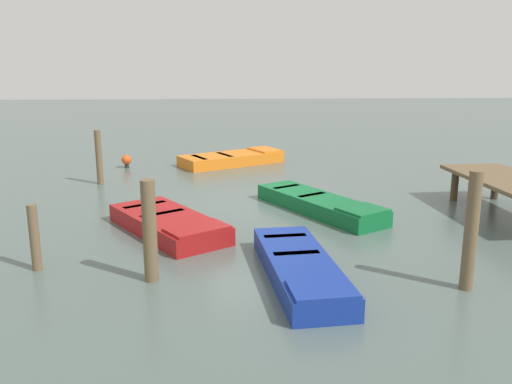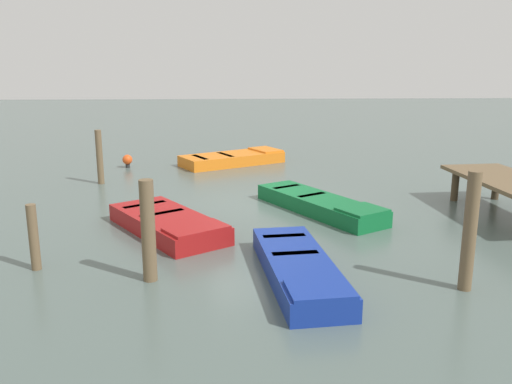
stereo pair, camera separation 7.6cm
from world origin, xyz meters
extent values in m
plane|color=#4C5B56|center=(0.00, 0.00, 0.00)|extent=(80.00, 80.00, 0.00)
cylinder|color=#473927|center=(-0.28, 6.85, 0.42)|extent=(0.20, 0.20, 0.85)
cylinder|color=#473927|center=(-0.17, 5.62, 0.42)|extent=(0.20, 0.20, 0.85)
cube|color=maroon|center=(2.35, -2.16, 0.20)|extent=(3.65, 3.10, 0.40)
cube|color=black|center=(2.35, -2.16, 0.34)|extent=(3.05, 2.55, 0.04)
cube|color=maroon|center=(3.46, -1.41, 0.43)|extent=(1.34, 1.49, 0.06)
cube|color=black|center=(2.14, -2.30, 0.38)|extent=(0.79, 1.04, 0.04)
cube|color=black|center=(1.35, -2.83, 0.38)|extent=(0.79, 1.04, 0.04)
cube|color=#0F602D|center=(0.82, 1.61, 0.20)|extent=(4.08, 3.06, 0.40)
cube|color=orange|center=(0.82, 1.61, 0.34)|extent=(3.43, 2.53, 0.04)
cube|color=#0F602D|center=(2.19, 2.43, 0.43)|extent=(1.29, 1.32, 0.06)
cube|color=#B06E1E|center=(0.56, 1.45, 0.38)|extent=(0.62, 0.85, 0.04)
cube|color=#B06E1E|center=(-0.41, 0.88, 0.38)|extent=(0.62, 0.85, 0.04)
cube|color=navy|center=(5.23, 0.54, 0.20)|extent=(3.82, 1.51, 0.40)
cube|color=silver|center=(5.23, 0.54, 0.34)|extent=(3.24, 1.21, 0.04)
cube|color=navy|center=(6.67, 0.70, 0.43)|extent=(0.92, 1.09, 0.06)
cube|color=#A4A49F|center=(4.95, 0.51, 0.38)|extent=(0.29, 0.89, 0.04)
cube|color=#A4A49F|center=(3.94, 0.40, 0.38)|extent=(0.29, 0.89, 0.04)
cube|color=orange|center=(-5.88, -0.65, 0.20)|extent=(3.15, 4.09, 0.40)
cube|color=black|center=(-5.88, -0.65, 0.34)|extent=(2.59, 3.43, 0.04)
cube|color=orange|center=(-6.61, 0.67, 0.43)|extent=(1.57, 1.38, 0.06)
cube|color=black|center=(-5.74, -0.90, 0.38)|extent=(1.10, 0.73, 0.04)
cube|color=black|center=(-5.23, -1.83, 0.38)|extent=(1.10, 0.73, 0.04)
cylinder|color=brown|center=(4.56, -4.39, 0.64)|extent=(0.18, 0.18, 1.28)
cylinder|color=brown|center=(5.82, 3.38, 1.05)|extent=(0.23, 0.23, 2.10)
cylinder|color=brown|center=(5.18, -2.14, 0.93)|extent=(0.25, 0.25, 1.87)
cylinder|color=brown|center=(-2.76, -4.86, 0.86)|extent=(0.20, 0.20, 1.73)
cylinder|color=#262626|center=(-5.38, -4.49, 0.06)|extent=(0.16, 0.16, 0.12)
sphere|color=#E54C19|center=(-5.38, -4.49, 0.30)|extent=(0.36, 0.36, 0.36)
camera|label=1|loc=(14.45, -0.71, 3.92)|focal=38.15mm
camera|label=2|loc=(14.45, -0.63, 3.92)|focal=38.15mm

